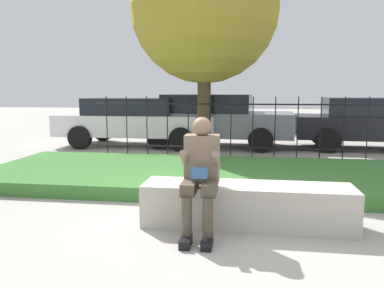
{
  "coord_description": "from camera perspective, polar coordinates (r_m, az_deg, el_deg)",
  "views": [
    {
      "loc": [
        0.35,
        -4.3,
        1.58
      ],
      "look_at": [
        -0.51,
        1.61,
        0.73
      ],
      "focal_mm": 35.0,
      "sensor_mm": 36.0,
      "label": 1
    }
  ],
  "objects": [
    {
      "name": "ground_plane",
      "position": [
        4.59,
        3.53,
        -12.05
      ],
      "size": [
        60.0,
        60.0,
        0.0
      ],
      "primitive_type": "plane",
      "color": "#A8A399"
    },
    {
      "name": "stone_bench",
      "position": [
        4.51,
        8.32,
        -9.53
      ],
      "size": [
        2.44,
        0.57,
        0.5
      ],
      "color": "#B7B2A3",
      "rests_on": "ground_plane"
    },
    {
      "name": "person_seated_reader",
      "position": [
        4.1,
        1.36,
        -4.06
      ],
      "size": [
        0.42,
        0.73,
        1.3
      ],
      "color": "black",
      "rests_on": "ground_plane"
    },
    {
      "name": "grass_berm",
      "position": [
        6.6,
        5.08,
        -4.84
      ],
      "size": [
        8.43,
        2.86,
        0.22
      ],
      "color": "#3D7533",
      "rests_on": "ground_plane"
    },
    {
      "name": "iron_fence",
      "position": [
        8.61,
        5.94,
        2.59
      ],
      "size": [
        6.43,
        0.03,
        1.46
      ],
      "color": "black",
      "rests_on": "ground_plane"
    },
    {
      "name": "car_parked_center",
      "position": [
        10.78,
        3.12,
        3.85
      ],
      "size": [
        4.53,
        2.21,
        1.49
      ],
      "rotation": [
        0.0,
        0.0,
        -0.07
      ],
      "color": "slate",
      "rests_on": "ground_plane"
    },
    {
      "name": "car_parked_right",
      "position": [
        11.26,
        25.78,
        3.01
      ],
      "size": [
        4.2,
        2.01,
        1.4
      ],
      "rotation": [
        0.0,
        0.0,
        -0.05
      ],
      "color": "black",
      "rests_on": "ground_plane"
    },
    {
      "name": "car_parked_left",
      "position": [
        11.01,
        -8.45,
        3.62
      ],
      "size": [
        4.55,
        1.99,
        1.38
      ],
      "rotation": [
        0.0,
        0.0,
        0.01
      ],
      "color": "silver",
      "rests_on": "ground_plane"
    },
    {
      "name": "tree_behind_fence",
      "position": [
        9.81,
        1.92,
        19.85
      ],
      "size": [
        3.65,
        3.65,
        5.42
      ],
      "color": "#4C3D28",
      "rests_on": "ground_plane"
    }
  ]
}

